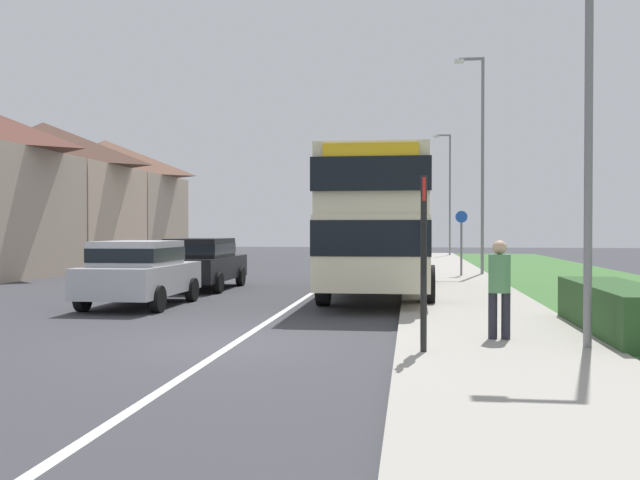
% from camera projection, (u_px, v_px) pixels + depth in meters
% --- Properties ---
extents(ground_plane, '(120.00, 120.00, 0.00)m').
position_uv_depth(ground_plane, '(235.00, 343.00, 11.29)').
color(ground_plane, '#38383D').
extents(lane_marking_centre, '(0.14, 60.00, 0.01)m').
position_uv_depth(lane_marking_centre, '(307.00, 296.00, 19.22)').
color(lane_marking_centre, silver).
rests_on(lane_marking_centre, ground_plane).
extents(pavement_near_side, '(3.20, 68.00, 0.12)m').
position_uv_depth(pavement_near_side, '(469.00, 304.00, 16.70)').
color(pavement_near_side, '#9E998E').
rests_on(pavement_near_side, ground_plane).
extents(roadside_hedge, '(1.10, 4.38, 0.90)m').
position_uv_depth(roadside_hedge, '(618.00, 312.00, 11.81)').
color(roadside_hedge, '#2D5128').
rests_on(roadside_hedge, ground_plane).
extents(double_decker_bus, '(2.80, 9.67, 3.70)m').
position_uv_depth(double_decker_bus, '(380.00, 218.00, 19.29)').
color(double_decker_bus, beige).
rests_on(double_decker_bus, ground_plane).
extents(parked_car_silver, '(1.95, 3.90, 1.56)m').
position_uv_depth(parked_car_silver, '(140.00, 270.00, 16.66)').
color(parked_car_silver, '#B7B7BC').
rests_on(parked_car_silver, ground_plane).
extents(parked_car_black, '(1.95, 4.29, 1.56)m').
position_uv_depth(parked_car_black, '(202.00, 261.00, 21.43)').
color(parked_car_black, black).
rests_on(parked_car_black, ground_plane).
extents(pedestrian_at_stop, '(0.34, 0.34, 1.67)m').
position_uv_depth(pedestrian_at_stop, '(499.00, 285.00, 10.97)').
color(pedestrian_at_stop, '#23232D').
rests_on(pedestrian_at_stop, ground_plane).
extents(bus_stop_sign, '(0.09, 0.52, 2.60)m').
position_uv_depth(bus_stop_sign, '(424.00, 251.00, 9.84)').
color(bus_stop_sign, black).
rests_on(bus_stop_sign, ground_plane).
extents(cycle_route_sign, '(0.44, 0.08, 2.52)m').
position_uv_depth(cycle_route_sign, '(461.00, 240.00, 25.96)').
color(cycle_route_sign, slate).
rests_on(cycle_route_sign, ground_plane).
extents(street_lamp_near, '(1.14, 0.20, 6.61)m').
position_uv_depth(street_lamp_near, '(581.00, 92.00, 10.20)').
color(street_lamp_near, slate).
rests_on(street_lamp_near, ground_plane).
extents(street_lamp_mid, '(1.14, 0.20, 8.45)m').
position_uv_depth(street_lamp_mid, '(480.00, 153.00, 26.97)').
color(street_lamp_mid, slate).
rests_on(street_lamp_mid, ground_plane).
extents(street_lamp_far, '(1.14, 0.20, 8.10)m').
position_uv_depth(street_lamp_far, '(448.00, 187.00, 46.31)').
color(street_lamp_far, slate).
rests_on(street_lamp_far, ground_plane).
extents(house_terrace_far_side, '(7.78, 20.38, 6.98)m').
position_uv_depth(house_terrace_far_side, '(43.00, 195.00, 33.68)').
color(house_terrace_far_side, tan).
rests_on(house_terrace_far_side, ground_plane).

